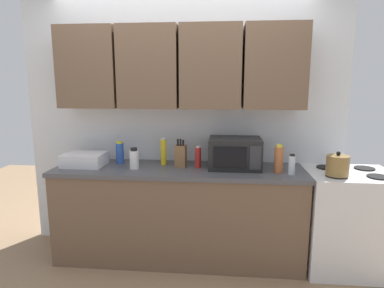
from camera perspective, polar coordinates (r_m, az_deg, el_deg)
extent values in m
cube|color=white|center=(3.35, -1.64, 3.94)|extent=(3.20, 0.06, 2.60)
cube|color=brown|center=(3.37, -17.17, 12.46)|extent=(0.55, 0.33, 0.75)
cube|color=brown|center=(3.20, -7.36, 12.96)|extent=(0.55, 0.33, 0.75)
cube|color=brown|center=(3.12, 3.26, 13.09)|extent=(0.55, 0.33, 0.75)
cube|color=brown|center=(3.15, 14.03, 12.77)|extent=(0.55, 0.33, 0.75)
cube|color=brown|center=(3.26, -2.28, -12.15)|extent=(2.30, 0.60, 0.86)
cube|color=#4C4C51|center=(3.11, -2.34, -4.48)|extent=(2.33, 0.63, 0.04)
cube|color=silver|center=(3.40, 25.16, -11.81)|extent=(0.76, 0.64, 0.90)
cylinder|color=black|center=(3.08, 23.70, -5.04)|extent=(0.18, 0.18, 0.01)
cylinder|color=black|center=(3.20, 29.50, -4.96)|extent=(0.18, 0.18, 0.01)
cylinder|color=black|center=(3.34, 22.22, -3.77)|extent=(0.18, 0.18, 0.01)
cylinder|color=black|center=(3.45, 27.64, -3.74)|extent=(0.18, 0.18, 0.01)
cylinder|color=olive|center=(3.06, 23.83, -3.40)|extent=(0.19, 0.19, 0.17)
sphere|color=black|center=(3.03, 23.97, -1.51)|extent=(0.04, 0.04, 0.04)
cube|color=black|center=(3.10, 7.40, -1.57)|extent=(0.48, 0.36, 0.28)
cube|color=black|center=(2.92, 6.57, -2.32)|extent=(0.29, 0.01, 0.18)
cube|color=#2D2D33|center=(2.93, 10.89, -2.38)|extent=(0.10, 0.01, 0.21)
cube|color=silver|center=(3.33, -18.07, -2.55)|extent=(0.38, 0.30, 0.12)
cube|color=brown|center=(3.15, -1.95, -2.05)|extent=(0.11, 0.12, 0.20)
cylinder|color=black|center=(3.11, -2.45, 0.29)|extent=(0.02, 0.02, 0.06)
cylinder|color=black|center=(3.11, -1.99, 0.29)|extent=(0.02, 0.02, 0.06)
cylinder|color=black|center=(3.11, -1.53, 0.20)|extent=(0.02, 0.02, 0.06)
cylinder|color=silver|center=(2.99, 16.85, -3.52)|extent=(0.06, 0.06, 0.17)
cylinder|color=black|center=(2.97, 16.94, -1.84)|extent=(0.04, 0.04, 0.02)
cylinder|color=white|center=(3.10, -9.96, -2.69)|extent=(0.08, 0.08, 0.17)
cylinder|color=black|center=(3.08, -10.02, -0.91)|extent=(0.06, 0.06, 0.03)
cylinder|color=#2D56B7|center=(3.32, -12.34, -1.60)|extent=(0.08, 0.08, 0.20)
cylinder|color=yellow|center=(3.30, -12.42, 0.30)|extent=(0.06, 0.06, 0.02)
cylinder|color=#BC6638|center=(3.02, 14.76, -2.67)|extent=(0.08, 0.08, 0.23)
cylinder|color=yellow|center=(2.99, 14.88, -0.30)|extent=(0.05, 0.05, 0.03)
cylinder|color=gold|center=(3.20, -4.94, -1.41)|extent=(0.06, 0.06, 0.25)
cylinder|color=silver|center=(3.18, -4.98, 0.91)|extent=(0.04, 0.04, 0.02)
cylinder|color=red|center=(3.09, 1.06, -2.38)|extent=(0.06, 0.06, 0.19)
cylinder|color=silver|center=(3.07, 1.06, -0.50)|extent=(0.03, 0.03, 0.02)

